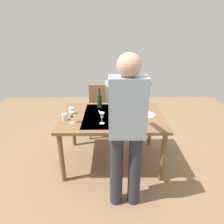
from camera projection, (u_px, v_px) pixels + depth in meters
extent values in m
plane|color=#846647|center=(112.00, 160.00, 3.07)|extent=(6.00, 6.00, 0.00)
cube|color=brown|center=(112.00, 117.00, 2.78)|extent=(1.43, 1.01, 0.04)
cube|color=beige|center=(112.00, 115.00, 2.78)|extent=(0.78, 0.86, 0.00)
cylinder|color=brown|center=(150.00, 126.00, 3.33)|extent=(0.06, 0.06, 0.71)
cylinder|color=brown|center=(73.00, 127.00, 3.32)|extent=(0.06, 0.06, 0.71)
cylinder|color=brown|center=(163.00, 157.00, 2.54)|extent=(0.06, 0.06, 0.71)
cylinder|color=brown|center=(62.00, 158.00, 2.53)|extent=(0.06, 0.06, 0.71)
cube|color=#523019|center=(100.00, 113.00, 3.63)|extent=(0.40, 0.40, 0.04)
cube|color=brown|center=(100.00, 97.00, 3.70)|extent=(0.40, 0.04, 0.45)
cylinder|color=brown|center=(109.00, 120.00, 3.88)|extent=(0.04, 0.04, 0.43)
cylinder|color=brown|center=(92.00, 120.00, 3.87)|extent=(0.04, 0.04, 0.43)
cylinder|color=brown|center=(109.00, 128.00, 3.56)|extent=(0.04, 0.04, 0.43)
cylinder|color=brown|center=(90.00, 128.00, 3.56)|extent=(0.04, 0.04, 0.43)
cylinder|color=#2D2D38|center=(116.00, 171.00, 2.18)|extent=(0.14, 0.14, 0.88)
cylinder|color=#2D2D38|center=(135.00, 171.00, 2.18)|extent=(0.14, 0.14, 0.88)
cube|color=#8C9EAD|center=(128.00, 108.00, 1.89)|extent=(0.36, 0.20, 0.60)
sphere|color=tan|center=(129.00, 65.00, 1.73)|extent=(0.22, 0.22, 0.22)
cylinder|color=#8C9EAD|center=(110.00, 93.00, 2.08)|extent=(0.08, 0.52, 0.40)
cylinder|color=#8C9EAD|center=(142.00, 93.00, 2.08)|extent=(0.08, 0.52, 0.40)
cylinder|color=black|center=(100.00, 101.00, 3.01)|extent=(0.07, 0.07, 0.20)
cylinder|color=black|center=(99.00, 92.00, 2.96)|extent=(0.03, 0.03, 0.08)
cylinder|color=black|center=(99.00, 89.00, 2.94)|extent=(0.03, 0.03, 0.02)
cylinder|color=white|center=(72.00, 123.00, 2.56)|extent=(0.06, 0.06, 0.01)
cylinder|color=white|center=(72.00, 120.00, 2.54)|extent=(0.01, 0.01, 0.07)
cone|color=white|center=(72.00, 115.00, 2.51)|extent=(0.07, 0.07, 0.07)
cylinder|color=maroon|center=(72.00, 116.00, 2.52)|extent=(0.03, 0.03, 0.03)
cylinder|color=white|center=(102.00, 123.00, 2.54)|extent=(0.06, 0.06, 0.01)
cylinder|color=white|center=(102.00, 121.00, 2.52)|extent=(0.01, 0.01, 0.07)
cone|color=white|center=(102.00, 115.00, 2.49)|extent=(0.07, 0.07, 0.07)
cylinder|color=beige|center=(102.00, 117.00, 2.50)|extent=(0.03, 0.03, 0.03)
cylinder|color=silver|center=(71.00, 111.00, 2.80)|extent=(0.07, 0.07, 0.09)
cylinder|color=silver|center=(123.00, 118.00, 2.58)|extent=(0.08, 0.08, 0.10)
cylinder|color=silver|center=(64.00, 117.00, 2.62)|extent=(0.07, 0.07, 0.09)
cylinder|color=silver|center=(122.00, 112.00, 2.80)|extent=(0.30, 0.30, 0.05)
cylinder|color=#C6562D|center=(122.00, 111.00, 2.79)|extent=(0.22, 0.22, 0.03)
cylinder|color=silver|center=(116.00, 105.00, 3.07)|extent=(0.18, 0.18, 0.05)
cylinder|color=#4C843D|center=(116.00, 104.00, 3.06)|extent=(0.13, 0.13, 0.03)
cylinder|color=silver|center=(147.00, 115.00, 2.78)|extent=(0.23, 0.23, 0.01)
cylinder|color=silver|center=(141.00, 107.00, 3.06)|extent=(0.23, 0.23, 0.01)
cube|color=silver|center=(100.00, 113.00, 2.84)|extent=(0.08, 0.19, 0.00)
cube|color=silver|center=(141.00, 124.00, 2.51)|extent=(0.02, 0.18, 0.00)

